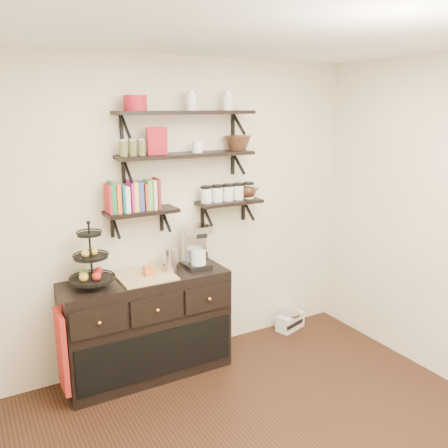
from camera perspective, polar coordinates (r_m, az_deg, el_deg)
ceiling at (r=2.70m, az=11.02°, el=22.60°), size 3.50×3.50×0.02m
back_wall at (r=4.27m, az=-5.11°, el=1.29°), size 3.50×0.02×2.70m
shelf_top at (r=4.05m, az=-4.60°, el=13.19°), size 1.20×0.27×0.23m
shelf_mid at (r=4.07m, az=-4.50°, el=8.26°), size 1.20×0.27×0.23m
shelf_low_left at (r=4.00m, az=-9.93°, el=1.39°), size 0.60×0.25×0.23m
shelf_low_right at (r=4.34m, az=0.58°, el=2.59°), size 0.60×0.25×0.23m
cookbooks at (r=3.95m, az=-10.73°, el=3.24°), size 0.43×0.15×0.26m
glass_canisters at (r=4.32m, az=0.48°, el=3.71°), size 0.54×0.10×0.13m
sideboard at (r=4.20m, az=-9.17°, el=-12.05°), size 1.40×0.50×0.92m
fruit_stand at (r=3.86m, az=-15.63°, el=-4.79°), size 0.35×0.35×0.51m
candle at (r=4.02m, az=-9.04°, el=-5.50°), size 0.08×0.08×0.08m
coffee_maker at (r=4.17m, az=-3.38°, el=-2.80°), size 0.22×0.21×0.38m
thermal_carafe at (r=4.05m, az=-6.33°, el=-4.44°), size 0.11×0.11×0.22m
apron at (r=3.96m, az=-18.92°, el=-14.31°), size 0.04×0.28×0.64m
radio at (r=5.14m, az=7.97°, el=-11.43°), size 0.34×0.26×0.19m
recipe_box at (r=3.95m, az=-8.06°, el=9.86°), size 0.17×0.09×0.22m
walnut_bowl at (r=4.29m, az=1.65°, el=9.71°), size 0.24×0.24×0.13m
ramekins at (r=4.10m, az=-3.23°, el=9.25°), size 0.09×0.09×0.10m
teapot at (r=4.42m, az=2.85°, el=4.13°), size 0.22×0.17×0.16m
red_pot at (r=3.88m, az=-10.62°, el=14.13°), size 0.18×0.18×0.12m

